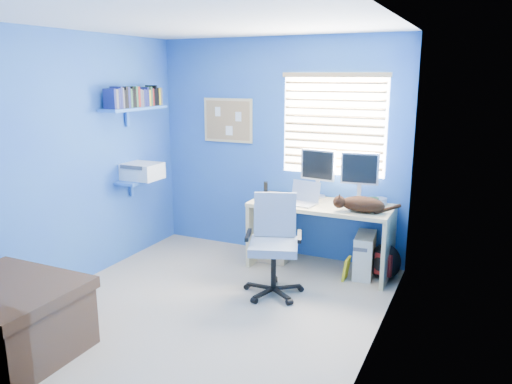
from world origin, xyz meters
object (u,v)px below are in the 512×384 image
at_px(laptop, 300,194).
at_px(cat, 363,204).
at_px(tower_pc, 365,255).
at_px(office_chair, 274,257).
at_px(desk, 320,237).

bearing_deg(laptop, cat, 7.81).
distance_m(laptop, tower_pc, 0.94).
distance_m(laptop, office_chair, 0.81).
bearing_deg(cat, desk, 149.76).
distance_m(desk, laptop, 0.53).
xyz_separation_m(desk, tower_pc, (0.48, 0.03, -0.14)).
xyz_separation_m(desk, laptop, (-0.20, -0.12, 0.48)).
bearing_deg(tower_pc, cat, -99.22).
distance_m(desk, tower_pc, 0.50).
bearing_deg(desk, tower_pc, 3.94).
bearing_deg(office_chair, laptop, 87.42).
relative_size(laptop, office_chair, 0.34).
bearing_deg(tower_pc, office_chair, -137.96).
relative_size(laptop, cat, 0.75).
distance_m(desk, office_chair, 0.79).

